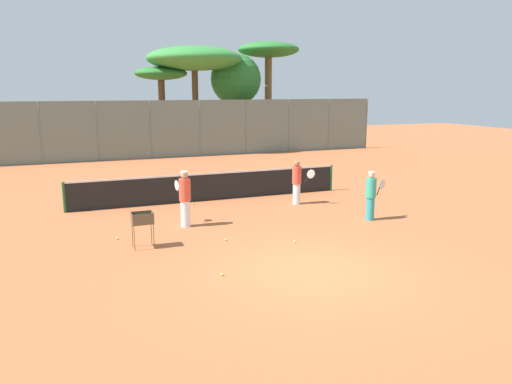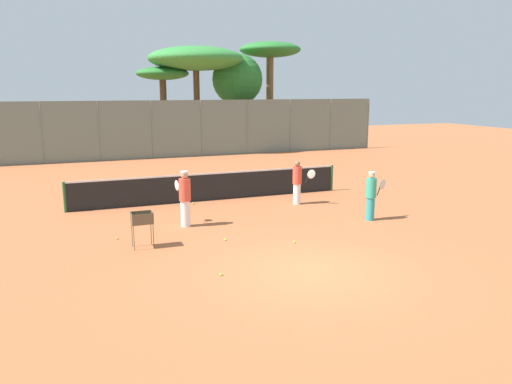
% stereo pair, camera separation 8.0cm
% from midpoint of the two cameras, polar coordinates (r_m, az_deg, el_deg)
% --- Properties ---
extents(ground_plane, '(80.00, 80.00, 0.00)m').
position_cam_midpoint_polar(ground_plane, '(11.88, 6.43, -9.00)').
color(ground_plane, '#B26038').
extents(tennis_net, '(10.58, 0.10, 1.07)m').
position_cam_midpoint_polar(tennis_net, '(19.07, -5.02, 0.69)').
color(tennis_net, '#26592D').
rests_on(tennis_net, ground_plane).
extents(back_fence, '(30.94, 0.08, 3.52)m').
position_cam_midpoint_polar(back_fence, '(31.13, -11.71, 6.98)').
color(back_fence, slate).
rests_on(back_fence, ground_plane).
extents(tree_0, '(3.51, 3.51, 5.65)m').
position_cam_midpoint_polar(tree_0, '(34.86, -10.56, 12.81)').
color(tree_0, brown).
rests_on(tree_0, ground_plane).
extents(tree_1, '(6.36, 6.36, 6.97)m').
position_cam_midpoint_polar(tree_1, '(34.63, -6.82, 14.82)').
color(tree_1, brown).
rests_on(tree_1, ground_plane).
extents(tree_2, '(3.55, 3.55, 6.62)m').
position_cam_midpoint_polar(tree_2, '(36.02, -2.06, 12.67)').
color(tree_2, brown).
rests_on(tree_2, ground_plane).
extents(tree_3, '(4.46, 4.46, 7.55)m').
position_cam_midpoint_polar(tree_3, '(37.66, 1.68, 15.54)').
color(tree_3, brown).
rests_on(tree_3, ground_plane).
extents(player_white_outfit, '(0.87, 0.34, 1.59)m').
position_cam_midpoint_polar(player_white_outfit, '(16.50, 13.17, -0.34)').
color(player_white_outfit, teal).
rests_on(player_white_outfit, ground_plane).
extents(player_red_cap, '(0.37, 0.90, 1.74)m').
position_cam_midpoint_polar(player_red_cap, '(15.46, -7.99, -0.68)').
color(player_red_cap, white).
rests_on(player_red_cap, ground_plane).
extents(player_yellow_shirt, '(0.75, 0.61, 1.61)m').
position_cam_midpoint_polar(player_yellow_shirt, '(18.39, 4.88, 1.15)').
color(player_yellow_shirt, white).
rests_on(player_yellow_shirt, ground_plane).
extents(ball_cart, '(0.56, 0.41, 0.97)m').
position_cam_midpoint_polar(ball_cart, '(13.64, -12.74, -3.24)').
color(ball_cart, brown).
rests_on(ball_cart, ground_plane).
extents(tennis_ball_0, '(0.07, 0.07, 0.07)m').
position_cam_midpoint_polar(tennis_ball_0, '(14.10, -3.39, -5.45)').
color(tennis_ball_0, '#D1E54C').
rests_on(tennis_ball_0, ground_plane).
extents(tennis_ball_1, '(0.07, 0.07, 0.07)m').
position_cam_midpoint_polar(tennis_ball_1, '(11.56, -3.84, -9.38)').
color(tennis_ball_1, '#D1E54C').
rests_on(tennis_ball_1, ground_plane).
extents(tennis_ball_2, '(0.07, 0.07, 0.07)m').
position_cam_midpoint_polar(tennis_ball_2, '(18.60, -7.09, -1.29)').
color(tennis_ball_2, '#D1E54C').
rests_on(tennis_ball_2, ground_plane).
extents(tennis_ball_3, '(0.07, 0.07, 0.07)m').
position_cam_midpoint_polar(tennis_ball_3, '(14.73, -15.45, -5.10)').
color(tennis_ball_3, '#D1E54C').
rests_on(tennis_ball_3, ground_plane).
extents(tennis_ball_4, '(0.07, 0.07, 0.07)m').
position_cam_midpoint_polar(tennis_ball_4, '(13.91, 4.57, -5.70)').
color(tennis_ball_4, '#D1E54C').
rests_on(tennis_ball_4, ground_plane).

